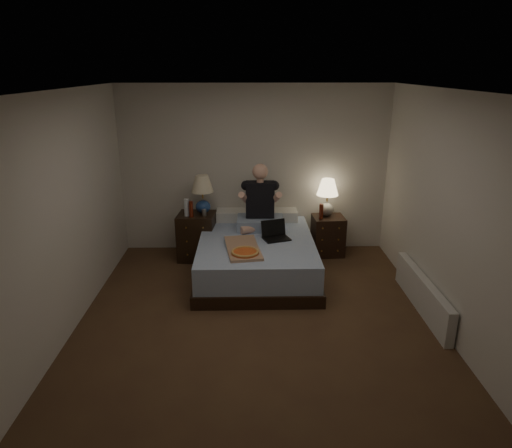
{
  "coord_description": "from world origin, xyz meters",
  "views": [
    {
      "loc": [
        -0.1,
        -4.49,
        2.7
      ],
      "look_at": [
        0.0,
        0.9,
        0.85
      ],
      "focal_mm": 32.0,
      "sensor_mm": 36.0,
      "label": 1
    }
  ],
  "objects_px": {
    "person": "(260,197)",
    "lamp_left": "(203,194)",
    "water_bottle": "(187,208)",
    "laptop": "(277,231)",
    "nightstand_left": "(197,236)",
    "soda_can": "(204,212)",
    "lamp_right": "(327,198)",
    "beer_bottle_left": "(191,209)",
    "pizza_box": "(245,253)",
    "bed": "(256,255)",
    "nightstand_right": "(328,236)",
    "radiator": "(422,294)",
    "beer_bottle_right": "(321,211)"
  },
  "relations": [
    {
      "from": "water_bottle",
      "to": "person",
      "type": "relative_size",
      "value": 0.27
    },
    {
      "from": "laptop",
      "to": "nightstand_left",
      "type": "bearing_deg",
      "value": 133.54
    },
    {
      "from": "lamp_left",
      "to": "water_bottle",
      "type": "xyz_separation_m",
      "value": [
        -0.22,
        -0.14,
        -0.16
      ]
    },
    {
      "from": "laptop",
      "to": "water_bottle",
      "type": "bearing_deg",
      "value": 138.87
    },
    {
      "from": "bed",
      "to": "lamp_right",
      "type": "xyz_separation_m",
      "value": [
        1.07,
        0.72,
        0.62
      ]
    },
    {
      "from": "lamp_left",
      "to": "radiator",
      "type": "distance_m",
      "value": 3.25
    },
    {
      "from": "water_bottle",
      "to": "soda_can",
      "type": "xyz_separation_m",
      "value": [
        0.25,
        0.0,
        -0.07
      ]
    },
    {
      "from": "person",
      "to": "water_bottle",
      "type": "bearing_deg",
      "value": 178.64
    },
    {
      "from": "lamp_right",
      "to": "soda_can",
      "type": "distance_m",
      "value": 1.83
    },
    {
      "from": "lamp_left",
      "to": "nightstand_right",
      "type": "bearing_deg",
      "value": 1.86
    },
    {
      "from": "lamp_left",
      "to": "water_bottle",
      "type": "relative_size",
      "value": 2.24
    },
    {
      "from": "bed",
      "to": "person",
      "type": "distance_m",
      "value": 0.82
    },
    {
      "from": "lamp_left",
      "to": "pizza_box",
      "type": "relative_size",
      "value": 0.74
    },
    {
      "from": "person",
      "to": "laptop",
      "type": "xyz_separation_m",
      "value": [
        0.21,
        -0.46,
        -0.34
      ]
    },
    {
      "from": "beer_bottle_left",
      "to": "soda_can",
      "type": "bearing_deg",
      "value": 14.01
    },
    {
      "from": "laptop",
      "to": "lamp_left",
      "type": "bearing_deg",
      "value": 128.76
    },
    {
      "from": "nightstand_right",
      "to": "laptop",
      "type": "bearing_deg",
      "value": -142.66
    },
    {
      "from": "person",
      "to": "lamp_left",
      "type": "bearing_deg",
      "value": 168.26
    },
    {
      "from": "beer_bottle_left",
      "to": "person",
      "type": "bearing_deg",
      "value": -0.57
    },
    {
      "from": "laptop",
      "to": "radiator",
      "type": "xyz_separation_m",
      "value": [
        1.65,
        -1.01,
        -0.43
      ]
    },
    {
      "from": "person",
      "to": "nightstand_left",
      "type": "bearing_deg",
      "value": 173.45
    },
    {
      "from": "beer_bottle_left",
      "to": "pizza_box",
      "type": "bearing_deg",
      "value": -53.12
    },
    {
      "from": "nightstand_right",
      "to": "laptop",
      "type": "height_order",
      "value": "laptop"
    },
    {
      "from": "lamp_left",
      "to": "beer_bottle_left",
      "type": "bearing_deg",
      "value": -129.38
    },
    {
      "from": "bed",
      "to": "beer_bottle_right",
      "type": "xyz_separation_m",
      "value": [
        0.96,
        0.56,
        0.45
      ]
    },
    {
      "from": "soda_can",
      "to": "laptop",
      "type": "height_order",
      "value": "soda_can"
    },
    {
      "from": "lamp_left",
      "to": "laptop",
      "type": "xyz_separation_m",
      "value": [
        1.04,
        -0.65,
        -0.34
      ]
    },
    {
      "from": "laptop",
      "to": "beer_bottle_left",
      "type": "bearing_deg",
      "value": 139.54
    },
    {
      "from": "nightstand_right",
      "to": "beer_bottle_left",
      "type": "relative_size",
      "value": 2.58
    },
    {
      "from": "water_bottle",
      "to": "radiator",
      "type": "xyz_separation_m",
      "value": [
        2.91,
        -1.52,
        -0.61
      ]
    },
    {
      "from": "nightstand_left",
      "to": "water_bottle",
      "type": "relative_size",
      "value": 2.75
    },
    {
      "from": "soda_can",
      "to": "laptop",
      "type": "distance_m",
      "value": 1.14
    },
    {
      "from": "soda_can",
      "to": "person",
      "type": "relative_size",
      "value": 0.11
    },
    {
      "from": "lamp_right",
      "to": "soda_can",
      "type": "relative_size",
      "value": 5.6
    },
    {
      "from": "person",
      "to": "nightstand_right",
      "type": "bearing_deg",
      "value": 15.49
    },
    {
      "from": "lamp_left",
      "to": "nightstand_left",
      "type": "bearing_deg",
      "value": -147.46
    },
    {
      "from": "lamp_left",
      "to": "pizza_box",
      "type": "distance_m",
      "value": 1.42
    },
    {
      "from": "bed",
      "to": "radiator",
      "type": "height_order",
      "value": "bed"
    },
    {
      "from": "laptop",
      "to": "pizza_box",
      "type": "distance_m",
      "value": 0.7
    },
    {
      "from": "nightstand_left",
      "to": "soda_can",
      "type": "xyz_separation_m",
      "value": [
        0.12,
        -0.08,
        0.39
      ]
    },
    {
      "from": "nightstand_right",
      "to": "beer_bottle_left",
      "type": "xyz_separation_m",
      "value": [
        -2.01,
        -0.25,
        0.51
      ]
    },
    {
      "from": "nightstand_left",
      "to": "radiator",
      "type": "xyz_separation_m",
      "value": [
        2.78,
        -1.6,
        -0.14
      ]
    },
    {
      "from": "pizza_box",
      "to": "lamp_left",
      "type": "bearing_deg",
      "value": 108.5
    },
    {
      "from": "nightstand_right",
      "to": "nightstand_left",
      "type": "bearing_deg",
      "value": -179.84
    },
    {
      "from": "lamp_right",
      "to": "beer_bottle_left",
      "type": "relative_size",
      "value": 2.43
    },
    {
      "from": "bed",
      "to": "water_bottle",
      "type": "xyz_separation_m",
      "value": [
        -0.99,
        0.45,
        0.56
      ]
    },
    {
      "from": "soda_can",
      "to": "beer_bottle_right",
      "type": "bearing_deg",
      "value": 3.85
    },
    {
      "from": "nightstand_right",
      "to": "lamp_right",
      "type": "relative_size",
      "value": 1.06
    },
    {
      "from": "lamp_right",
      "to": "water_bottle",
      "type": "relative_size",
      "value": 2.24
    },
    {
      "from": "nightstand_left",
      "to": "beer_bottle_left",
      "type": "bearing_deg",
      "value": -108.72
    }
  ]
}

